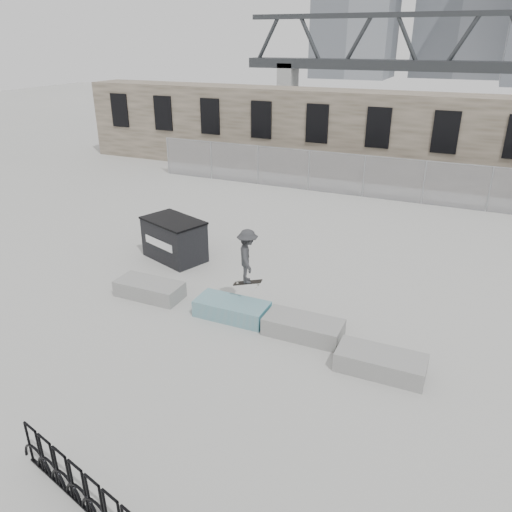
{
  "coord_description": "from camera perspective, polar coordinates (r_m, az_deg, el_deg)",
  "views": [
    {
      "loc": [
        4.8,
        -10.76,
        7.04
      ],
      "look_at": [
        -0.54,
        1.18,
        1.3
      ],
      "focal_mm": 35.0,
      "sensor_mm": 36.0,
      "label": 1
    }
  ],
  "objects": [
    {
      "name": "chainlink_fence",
      "position": [
        24.5,
        12.22,
        8.97
      ],
      "size": [
        22.06,
        0.06,
        2.02
      ],
      "color": "gray",
      "rests_on": "ground"
    },
    {
      "name": "stone_wall",
      "position": [
        27.84,
        14.2,
        13.09
      ],
      "size": [
        36.0,
        2.58,
        4.5
      ],
      "color": "brown",
      "rests_on": "ground"
    },
    {
      "name": "skateboarder",
      "position": [
        13.21,
        -0.98,
        -0.05
      ],
      "size": [
        0.95,
        1.11,
        1.63
      ],
      "rotation": [
        0.0,
        0.0,
        2.07
      ],
      "color": "#2E2F31",
      "rests_on": "ground"
    },
    {
      "name": "planter_center_right",
      "position": [
        12.94,
        5.42,
        -8.04
      ],
      "size": [
        2.0,
        0.9,
        0.47
      ],
      "color": "gray",
      "rests_on": "ground"
    },
    {
      "name": "planter_center_left",
      "position": [
        13.71,
        -2.76,
        -6.01
      ],
      "size": [
        2.0,
        0.9,
        0.47
      ],
      "color": "teal",
      "rests_on": "ground"
    },
    {
      "name": "planter_offset",
      "position": [
        11.97,
        14.07,
        -11.67
      ],
      "size": [
        2.0,
        0.9,
        0.47
      ],
      "color": "gray",
      "rests_on": "ground"
    },
    {
      "name": "planter_far_left",
      "position": [
        15.07,
        -12.08,
        -3.64
      ],
      "size": [
        2.0,
        0.9,
        0.47
      ],
      "color": "gray",
      "rests_on": "ground"
    },
    {
      "name": "ground",
      "position": [
        13.73,
        0.06,
        -7.16
      ],
      "size": [
        120.0,
        120.0,
        0.0
      ],
      "primitive_type": "plane",
      "color": "#ABABA7",
      "rests_on": "ground"
    },
    {
      "name": "dumpster",
      "position": [
        17.31,
        -9.32,
        1.93
      ],
      "size": [
        2.48,
        1.98,
        1.42
      ],
      "rotation": [
        0.0,
        0.0,
        -0.35
      ],
      "color": "black",
      "rests_on": "ground"
    },
    {
      "name": "bike_rack",
      "position": [
        8.84,
        -16.96,
        -25.99
      ],
      "size": [
        4.79,
        1.29,
        0.9
      ],
      "rotation": [
        0.0,
        0.0,
        -0.25
      ],
      "color": "black",
      "rests_on": "ground"
    }
  ]
}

